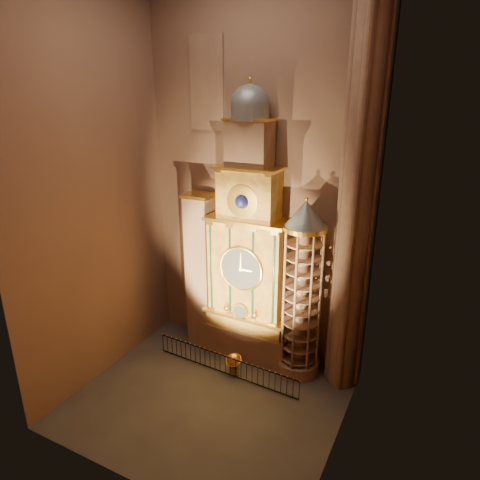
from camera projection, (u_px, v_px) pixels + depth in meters
The scene contains 11 objects.
floor at pixel (209, 399), 23.59m from camera, with size 14.00×14.00×0.00m, color #383330.
wall_back at pixel (257, 183), 25.01m from camera, with size 22.00×22.00×0.00m, color #886249.
wall_left at pixel (92, 191), 22.96m from camera, with size 22.00×22.00×0.00m, color #886249.
wall_right at pixel (353, 227), 16.97m from camera, with size 22.00×22.00×0.00m, color #886249.
astronomical_clock at pixel (249, 257), 25.56m from camera, with size 5.60×2.41×16.70m.
portrait_tower at pixel (201, 271), 27.54m from camera, with size 1.80×1.60×10.20m.
stair_turret at pixel (302, 292), 24.31m from camera, with size 2.50×2.50×10.80m.
gothic_pier at pixel (358, 198), 21.56m from camera, with size 2.04×2.04×22.00m.
stained_glass_window at pixel (207, 83), 24.50m from camera, with size 2.20×0.14×5.20m.
celestial_globe at pixel (233, 362), 25.40m from camera, with size 1.02×0.97×1.41m.
iron_railing at pixel (225, 365), 25.44m from camera, with size 9.44×0.52×1.24m.
Camera 1 is at (10.33, -16.47, 16.09)m, focal length 32.00 mm.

